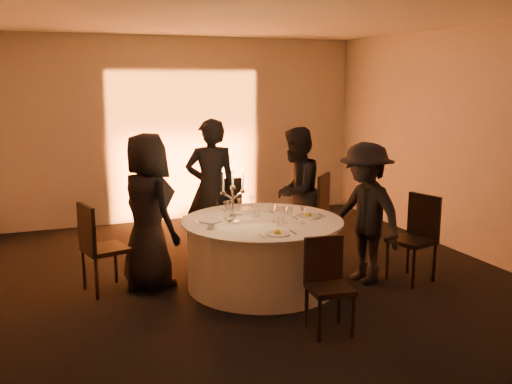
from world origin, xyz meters
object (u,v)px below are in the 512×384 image
object	(u,v)px
chair_back_left	(223,210)
chair_front	(327,279)
guest_back_left	(211,189)
coffee_cup	(212,226)
chair_left	(98,243)
chair_back_right	(315,208)
candelabra	(233,202)
guest_right	(365,213)
banquet_table	(262,253)
chair_right	(417,232)
guest_left	(148,211)
guest_back_right	(296,192)

from	to	relation	value
chair_back_left	chair_front	xyz separation A→B (m)	(0.14, -2.71, -0.09)
guest_back_left	coffee_cup	distance (m)	1.52
chair_left	chair_back_right	world-z (taller)	chair_back_right
candelabra	guest_right	bearing A→B (deg)	-9.71
banquet_table	guest_right	xyz separation A→B (m)	(1.16, -0.27, 0.42)
chair_right	coffee_cup	xyz separation A→B (m)	(-2.39, 0.27, 0.23)
guest_left	candelabra	world-z (taller)	guest_left
chair_right	guest_back_right	world-z (taller)	guest_back_right
chair_back_left	guest_back_right	size ratio (longest dim) A/B	0.60
chair_right	chair_back_left	bearing A→B (deg)	-152.40
chair_back_left	coffee_cup	size ratio (longest dim) A/B	9.32
chair_back_right	guest_back_left	world-z (taller)	guest_back_left
guest_right	candelabra	world-z (taller)	guest_right
guest_left	candelabra	distance (m)	0.97
guest_left	guest_back_left	world-z (taller)	guest_back_left
banquet_table	coffee_cup	size ratio (longest dim) A/B	16.36
chair_front	guest_back_right	bearing A→B (deg)	77.84
chair_left	banquet_table	bearing A→B (deg)	-119.96
banquet_table	guest_back_right	bearing A→B (deg)	48.45
guest_left	guest_back_left	size ratio (longest dim) A/B	0.95
chair_front	coffee_cup	xyz separation A→B (m)	(-0.78, 1.11, 0.31)
chair_back_right	coffee_cup	size ratio (longest dim) A/B	9.76
banquet_table	guest_back_left	xyz separation A→B (m)	(-0.21, 1.29, 0.53)
chair_left	chair_back_left	size ratio (longest dim) A/B	0.98
chair_right	chair_front	xyz separation A→B (m)	(-1.61, -0.84, -0.08)
banquet_table	chair_back_right	size ratio (longest dim) A/B	1.68
guest_left	chair_left	bearing A→B (deg)	70.15
chair_front	coffee_cup	world-z (taller)	chair_front
chair_left	coffee_cup	xyz separation A→B (m)	(1.11, -0.62, 0.24)
chair_back_left	chair_left	bearing A→B (deg)	29.53
candelabra	chair_back_right	bearing A→B (deg)	33.51
chair_back_right	guest_left	bearing A→B (deg)	-33.49
guest_left	chair_back_left	bearing A→B (deg)	-71.56
candelabra	chair_left	bearing A→B (deg)	161.93
guest_right	guest_left	bearing A→B (deg)	-120.29
chair_left	chair_front	bearing A→B (deg)	-148.11
coffee_cup	chair_right	bearing A→B (deg)	-6.43
chair_left	guest_right	xyz separation A→B (m)	(2.90, -0.71, 0.24)
guest_back_left	guest_back_right	bearing A→B (deg)	172.73
guest_left	guest_right	world-z (taller)	guest_left
chair_left	guest_left	distance (m)	0.64
chair_back_left	coffee_cup	xyz separation A→B (m)	(-0.64, -1.61, 0.22)
guest_back_left	chair_back_left	bearing A→B (deg)	-135.22
chair_right	candelabra	world-z (taller)	candelabra
guest_back_left	chair_left	bearing A→B (deg)	37.90
chair_back_left	chair_back_right	distance (m)	1.23
guest_left	coffee_cup	size ratio (longest dim) A/B	15.83
chair_back_left	guest_left	size ratio (longest dim) A/B	0.59
chair_right	guest_back_right	size ratio (longest dim) A/B	0.59
chair_back_left	coffee_cup	bearing A→B (deg)	68.37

